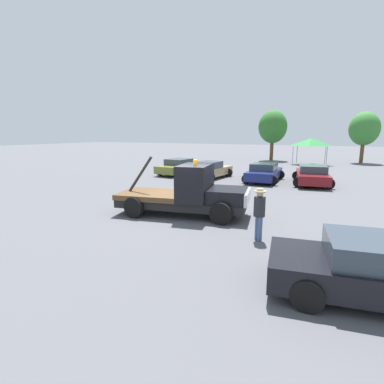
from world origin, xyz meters
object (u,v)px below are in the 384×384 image
(person_near_truck, at_px, (259,210))
(parked_car_navy, at_px, (264,173))
(parked_car_tan, at_px, (210,170))
(tree_left, at_px, (364,129))
(parked_car_olive, at_px, (180,167))
(canopy_tent_green, at_px, (311,142))
(tree_center, at_px, (273,127))
(tow_truck, at_px, (189,194))
(parked_car_maroon, at_px, (312,175))

(person_near_truck, xyz_separation_m, parked_car_navy, (-2.77, 12.32, -0.38))
(parked_car_tan, distance_m, tree_left, 22.33)
(parked_car_tan, height_order, parked_car_navy, same)
(parked_car_olive, bearing_deg, canopy_tent_green, -27.19)
(person_near_truck, xyz_separation_m, parked_car_tan, (-6.91, 11.94, -0.38))
(parked_car_navy, height_order, canopy_tent_green, canopy_tent_green)
(tree_left, bearing_deg, tree_center, -173.11)
(tow_truck, distance_m, person_near_truck, 3.83)
(canopy_tent_green, distance_m, tree_center, 6.25)
(tow_truck, height_order, parked_car_maroon, tow_truck)
(tow_truck, height_order, canopy_tent_green, canopy_tent_green)
(canopy_tent_green, bearing_deg, person_near_truck, -87.79)
(parked_car_olive, xyz_separation_m, parked_car_navy, (7.36, -0.62, -0.00))
(person_near_truck, height_order, parked_car_tan, person_near_truck)
(person_near_truck, relative_size, parked_car_tan, 0.37)
(parked_car_maroon, xyz_separation_m, tree_left, (3.71, 18.47, 3.31))
(parked_car_navy, relative_size, tree_left, 0.79)
(parked_car_maroon, bearing_deg, parked_car_tan, 85.25)
(parked_car_olive, bearing_deg, person_near_truck, -135.10)
(parked_car_maroon, height_order, canopy_tent_green, canopy_tent_green)
(parked_car_navy, height_order, parked_car_maroon, same)
(parked_car_navy, bearing_deg, parked_car_maroon, -88.19)
(person_near_truck, height_order, parked_car_olive, person_near_truck)
(canopy_tent_green, xyz_separation_m, tree_center, (-4.99, 3.34, 1.73))
(tree_left, bearing_deg, person_near_truck, -97.72)
(tow_truck, xyz_separation_m, parked_car_maroon, (3.93, 10.87, -0.29))
(tow_truck, relative_size, tree_left, 1.00)
(person_near_truck, bearing_deg, tree_left, 43.25)
(person_near_truck, bearing_deg, parked_car_tan, 81.05)
(tow_truck, xyz_separation_m, canopy_tent_green, (2.42, 24.76, 1.57))
(person_near_truck, distance_m, parked_car_navy, 12.63)
(tree_left, relative_size, tree_center, 0.93)
(parked_car_olive, relative_size, parked_car_tan, 1.08)
(canopy_tent_green, distance_m, tree_left, 7.09)
(parked_car_navy, relative_size, tree_center, 0.74)
(tow_truck, height_order, parked_car_olive, tow_truck)
(tree_left, bearing_deg, parked_car_maroon, -101.36)
(parked_car_tan, bearing_deg, parked_car_navy, -79.56)
(parked_car_olive, height_order, canopy_tent_green, canopy_tent_green)
(parked_car_tan, xyz_separation_m, tree_left, (11.12, 19.08, 3.31))
(parked_car_olive, relative_size, canopy_tent_green, 1.51)
(tow_truck, bearing_deg, parked_car_tan, 97.27)
(parked_car_tan, relative_size, canopy_tent_green, 1.40)
(tree_left, bearing_deg, parked_car_navy, -110.45)
(parked_car_navy, xyz_separation_m, tree_left, (6.97, 18.70, 3.31))
(parked_car_olive, height_order, tree_left, tree_left)
(parked_car_tan, bearing_deg, tree_center, 2.31)
(parked_car_olive, bearing_deg, tree_left, -31.58)
(person_near_truck, distance_m, parked_car_tan, 13.80)
(tree_center, bearing_deg, parked_car_maroon, -69.33)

